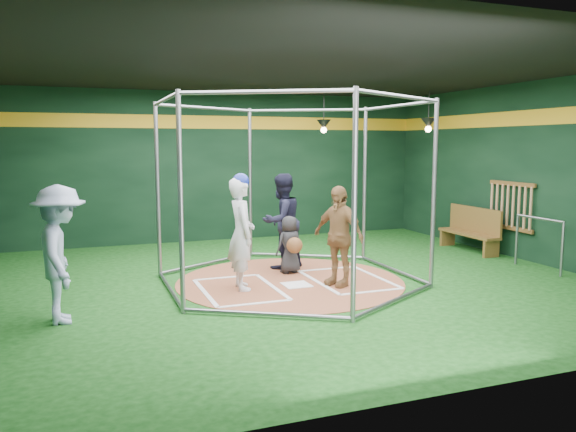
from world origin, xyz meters
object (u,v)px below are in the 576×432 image
object	(u,v)px
dugout_bench	(471,229)
visitor_leopard	(338,236)
umpire	(282,221)
batter_figure	(241,232)

from	to	relation	value
dugout_bench	visitor_leopard	bearing A→B (deg)	-156.68
umpire	dugout_bench	bearing A→B (deg)	158.55
batter_figure	dugout_bench	distance (m)	5.71
batter_figure	dugout_bench	bearing A→B (deg)	14.16
visitor_leopard	umpire	distance (m)	1.61
batter_figure	dugout_bench	world-z (taller)	batter_figure
visitor_leopard	umpire	size ratio (longest dim) A/B	0.93
visitor_leopard	dugout_bench	xyz separation A→B (m)	(3.99, 1.72, -0.34)
umpire	dugout_bench	xyz separation A→B (m)	(4.40, 0.17, -0.40)
batter_figure	dugout_bench	xyz separation A→B (m)	(5.52, 1.39, -0.44)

